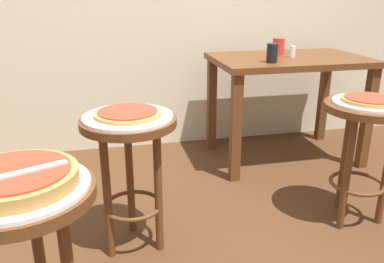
{
  "coord_description": "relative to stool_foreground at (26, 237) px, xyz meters",
  "views": [
    {
      "loc": [
        -0.38,
        -1.3,
        1.14
      ],
      "look_at": [
        -0.02,
        0.27,
        0.57
      ],
      "focal_mm": 37.21,
      "sensor_mm": 36.0,
      "label": 1
    }
  ],
  "objects": [
    {
      "name": "condiment_shaker",
      "position": [
        1.48,
        1.38,
        0.28
      ],
      "size": [
        0.04,
        0.04,
        0.07
      ],
      "primitive_type": "cylinder",
      "color": "white",
      "rests_on": "dining_table"
    },
    {
      "name": "pizza_server_knife",
      "position": [
        0.03,
        -0.02,
        0.22
      ],
      "size": [
        0.21,
        0.11,
        0.01
      ],
      "primitive_type": "cube",
      "rotation": [
        0.0,
        0.0,
        0.39
      ],
      "color": "silver",
      "rests_on": "pizza_foreground"
    },
    {
      "name": "serving_plate_middle",
      "position": [
        1.48,
        0.55,
        0.16
      ],
      "size": [
        0.34,
        0.34,
        0.01
      ],
      "primitive_type": "cylinder",
      "color": "white",
      "rests_on": "stool_middle"
    },
    {
      "name": "stool_leftside",
      "position": [
        0.34,
        0.58,
        0.0
      ],
      "size": [
        0.41,
        0.41,
        0.63
      ],
      "color": "#5B3319",
      "rests_on": "ground_plane"
    },
    {
      "name": "pizza_foreground",
      "position": [
        -0.0,
        0.0,
        0.19
      ],
      "size": [
        0.33,
        0.33,
        0.05
      ],
      "color": "#B78442",
      "rests_on": "serving_plate_foreground"
    },
    {
      "name": "cup_near_edge",
      "position": [
        1.26,
        1.22,
        0.3
      ],
      "size": [
        0.07,
        0.07,
        0.12
      ],
      "primitive_type": "cylinder",
      "color": "black",
      "rests_on": "dining_table"
    },
    {
      "name": "dining_table",
      "position": [
        1.47,
        1.4,
        0.13
      ],
      "size": [
        1.01,
        0.65,
        0.72
      ],
      "color": "#5B3319",
      "rests_on": "ground_plane"
    },
    {
      "name": "stool_middle",
      "position": [
        1.48,
        0.55,
        0.0
      ],
      "size": [
        0.41,
        0.41,
        0.63
      ],
      "color": "#5B3319",
      "rests_on": "ground_plane"
    },
    {
      "name": "cup_far_edge",
      "position": [
        1.44,
        1.52,
        0.3
      ],
      "size": [
        0.08,
        0.08,
        0.11
      ],
      "primitive_type": "cylinder",
      "color": "red",
      "rests_on": "dining_table"
    },
    {
      "name": "pizza_middle",
      "position": [
        1.48,
        0.55,
        0.18
      ],
      "size": [
        0.26,
        0.26,
        0.02
      ],
      "color": "#B78442",
      "rests_on": "serving_plate_middle"
    },
    {
      "name": "serving_plate_foreground",
      "position": [
        0.0,
        0.0,
        0.16
      ],
      "size": [
        0.39,
        0.39,
        0.01
      ],
      "primitive_type": "cylinder",
      "color": "white",
      "rests_on": "stool_foreground"
    },
    {
      "name": "stool_foreground",
      "position": [
        0.0,
        0.0,
        0.0
      ],
      "size": [
        0.41,
        0.41,
        0.63
      ],
      "color": "#5B3319",
      "rests_on": "ground_plane"
    },
    {
      "name": "pizza_leftside",
      "position": [
        0.34,
        0.58,
        0.18
      ],
      "size": [
        0.28,
        0.28,
        0.02
      ],
      "color": "tan",
      "rests_on": "serving_plate_leftside"
    },
    {
      "name": "serving_plate_leftside",
      "position": [
        0.34,
        0.58,
        0.16
      ],
      "size": [
        0.38,
        0.38,
        0.01
      ],
      "primitive_type": "cylinder",
      "color": "silver",
      "rests_on": "stool_leftside"
    }
  ]
}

